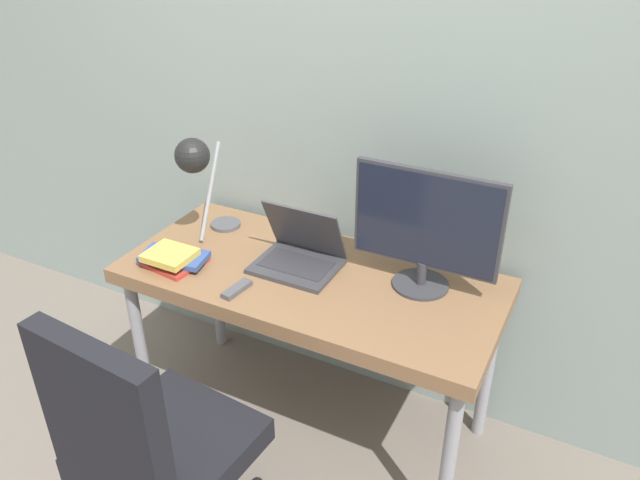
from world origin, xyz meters
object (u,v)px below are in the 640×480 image
at_px(laptop, 299,254).
at_px(book_stack, 173,258).
at_px(office_chair, 146,444).
at_px(desk_lamp, 196,164).
at_px(monitor, 426,227).

distance_m(laptop, book_stack, 0.49).
height_order(office_chair, book_stack, office_chair).
distance_m(desk_lamp, office_chair, 1.04).
bearing_deg(desk_lamp, book_stack, -89.80).
distance_m(monitor, desk_lamp, 0.91).
bearing_deg(desk_lamp, office_chair, -66.50).
height_order(monitor, desk_lamp, monitor).
distance_m(desk_lamp, book_stack, 0.37).
height_order(laptop, monitor, monitor).
bearing_deg(monitor, laptop, -170.15).
distance_m(office_chair, book_stack, 0.74).
bearing_deg(desk_lamp, laptop, 2.18).
distance_m(laptop, office_chair, 0.87).
height_order(monitor, book_stack, monitor).
xyz_separation_m(office_chair, book_stack, (-0.35, 0.61, 0.24)).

